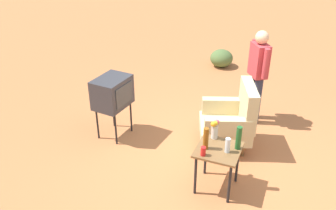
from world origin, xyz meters
TOP-DOWN VIEW (x-y plane):
  - ground_plane at (0.00, 0.00)m, footprint 60.00×60.00m
  - armchair at (-0.33, 0.13)m, footprint 0.98×1.00m
  - side_table at (0.70, 0.19)m, footprint 0.56×0.56m
  - tv_on_stand at (0.07, -1.72)m, footprint 0.64×0.50m
  - person_standing at (-1.29, 0.30)m, footprint 0.49×0.38m
  - bottle_short_clear at (0.72, 0.30)m, footprint 0.06×0.06m
  - bottle_wine_green at (0.60, 0.41)m, footprint 0.07×0.07m
  - soda_can_red at (0.91, 0.04)m, footprint 0.07×0.07m
  - bottle_tall_amber at (0.76, 0.03)m, footprint 0.07×0.07m
  - flower_vase at (0.48, 0.06)m, footprint 0.15×0.10m
  - shrub_lone at (-3.56, -0.87)m, footprint 0.54×0.54m

SIDE VIEW (x-z plane):
  - ground_plane at x=0.00m, z-range 0.00..0.00m
  - shrub_lone at x=-3.56m, z-range 0.00..0.42m
  - armchair at x=-0.33m, z-range -0.03..1.03m
  - side_table at x=0.70m, z-range 0.22..0.85m
  - soda_can_red at x=0.91m, z-range 0.63..0.75m
  - bottle_short_clear at x=0.72m, z-range 0.63..0.83m
  - flower_vase at x=0.48m, z-range 0.64..0.91m
  - bottle_tall_amber at x=0.76m, z-range 0.63..0.93m
  - tv_on_stand at x=0.07m, z-range 0.27..1.30m
  - bottle_wine_green at x=0.60m, z-range 0.63..0.95m
  - person_standing at x=-1.29m, z-range 0.12..1.76m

